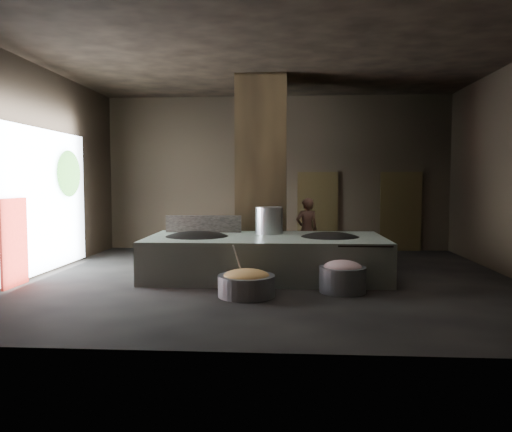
# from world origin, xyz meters

# --- Properties ---
(floor) EXTENTS (10.00, 9.00, 0.10)m
(floor) POSITION_xyz_m (0.00, 0.00, -0.05)
(floor) COLOR black
(floor) RESTS_ON ground
(ceiling) EXTENTS (10.00, 9.00, 0.10)m
(ceiling) POSITION_xyz_m (0.00, 0.00, 4.55)
(ceiling) COLOR black
(ceiling) RESTS_ON back_wall
(back_wall) EXTENTS (10.00, 0.10, 4.50)m
(back_wall) POSITION_xyz_m (0.00, 4.55, 2.25)
(back_wall) COLOR black
(back_wall) RESTS_ON ground
(front_wall) EXTENTS (10.00, 0.10, 4.50)m
(front_wall) POSITION_xyz_m (0.00, -4.55, 2.25)
(front_wall) COLOR black
(front_wall) RESTS_ON ground
(left_wall) EXTENTS (0.10, 9.00, 4.50)m
(left_wall) POSITION_xyz_m (-5.05, 0.00, 2.25)
(left_wall) COLOR black
(left_wall) RESTS_ON ground
(pillar) EXTENTS (1.20, 1.20, 4.50)m
(pillar) POSITION_xyz_m (-0.30, 1.90, 2.25)
(pillar) COLOR black
(pillar) RESTS_ON ground
(hearth_platform) EXTENTS (4.98, 2.44, 0.86)m
(hearth_platform) POSITION_xyz_m (-0.13, 0.19, 0.43)
(hearth_platform) COLOR #B6C7B3
(hearth_platform) RESTS_ON ground
(platform_cap) EXTENTS (4.83, 2.32, 0.03)m
(platform_cap) POSITION_xyz_m (-0.13, 0.19, 0.82)
(platform_cap) COLOR black
(platform_cap) RESTS_ON hearth_platform
(wok_left) EXTENTS (1.56, 1.56, 0.43)m
(wok_left) POSITION_xyz_m (-1.58, 0.14, 0.75)
(wok_left) COLOR black
(wok_left) RESTS_ON hearth_platform
(wok_left_rim) EXTENTS (1.59, 1.59, 0.05)m
(wok_left_rim) POSITION_xyz_m (-1.58, 0.14, 0.82)
(wok_left_rim) COLOR black
(wok_left_rim) RESTS_ON hearth_platform
(wok_right) EXTENTS (1.45, 1.45, 0.41)m
(wok_right) POSITION_xyz_m (1.22, 0.24, 0.75)
(wok_right) COLOR black
(wok_right) RESTS_ON hearth_platform
(wok_right_rim) EXTENTS (1.48, 1.48, 0.05)m
(wok_right_rim) POSITION_xyz_m (1.22, 0.24, 0.82)
(wok_right_rim) COLOR black
(wok_right_rim) RESTS_ON hearth_platform
(stock_pot) EXTENTS (0.60, 0.60, 0.64)m
(stock_pot) POSITION_xyz_m (-0.08, 0.74, 1.13)
(stock_pot) COLOR #BABCC3
(stock_pot) RESTS_ON hearth_platform
(splash_guard) EXTENTS (1.72, 0.09, 0.43)m
(splash_guard) POSITION_xyz_m (-1.58, 0.94, 1.03)
(splash_guard) COLOR black
(splash_guard) RESTS_ON hearth_platform
(cook) EXTENTS (0.67, 0.55, 1.60)m
(cook) POSITION_xyz_m (0.81, 2.32, 0.80)
(cook) COLOR brown
(cook) RESTS_ON ground
(veg_basin) EXTENTS (1.04, 1.04, 0.37)m
(veg_basin) POSITION_xyz_m (-0.38, -1.60, 0.19)
(veg_basin) COLOR slate
(veg_basin) RESTS_ON ground
(veg_fill) EXTENTS (0.83, 0.83, 0.25)m
(veg_fill) POSITION_xyz_m (-0.38, -1.60, 0.35)
(veg_fill) COLOR #9FA14E
(veg_fill) RESTS_ON veg_basin
(ladle) EXTENTS (0.21, 0.37, 0.72)m
(ladle) POSITION_xyz_m (-0.53, -1.45, 0.55)
(ladle) COLOR #BABCC3
(ladle) RESTS_ON veg_basin
(meat_basin) EXTENTS (1.10, 1.10, 0.47)m
(meat_basin) POSITION_xyz_m (1.35, -1.17, 0.23)
(meat_basin) COLOR slate
(meat_basin) RESTS_ON ground
(meat_fill) EXTENTS (0.70, 0.70, 0.27)m
(meat_fill) POSITION_xyz_m (1.35, -1.17, 0.45)
(meat_fill) COLOR #A86566
(meat_fill) RESTS_ON meat_basin
(doorway_near) EXTENTS (1.18, 0.08, 2.38)m
(doorway_near) POSITION_xyz_m (1.20, 4.45, 1.10)
(doorway_near) COLOR black
(doorway_near) RESTS_ON ground
(doorway_near_glow) EXTENTS (0.74, 0.04, 1.76)m
(doorway_near_glow) POSITION_xyz_m (1.03, 4.51, 1.05)
(doorway_near_glow) COLOR #8C6647
(doorway_near_glow) RESTS_ON ground
(doorway_far) EXTENTS (1.18, 0.08, 2.38)m
(doorway_far) POSITION_xyz_m (3.60, 4.45, 1.10)
(doorway_far) COLOR black
(doorway_far) RESTS_ON ground
(doorway_far_glow) EXTENTS (0.87, 0.04, 2.06)m
(doorway_far_glow) POSITION_xyz_m (3.51, 4.60, 1.05)
(doorway_far_glow) COLOR #8C6647
(doorway_far_glow) RESTS_ON ground
(left_opening) EXTENTS (0.04, 4.20, 3.10)m
(left_opening) POSITION_xyz_m (-4.95, 0.20, 1.60)
(left_opening) COLOR white
(left_opening) RESTS_ON ground
(pavilion_sliver) EXTENTS (0.05, 0.90, 1.70)m
(pavilion_sliver) POSITION_xyz_m (-4.88, -1.10, 0.85)
(pavilion_sliver) COLOR maroon
(pavilion_sliver) RESTS_ON ground
(tree_silhouette) EXTENTS (0.28, 1.10, 1.10)m
(tree_silhouette) POSITION_xyz_m (-4.85, 1.30, 2.20)
(tree_silhouette) COLOR #194714
(tree_silhouette) RESTS_ON left_opening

